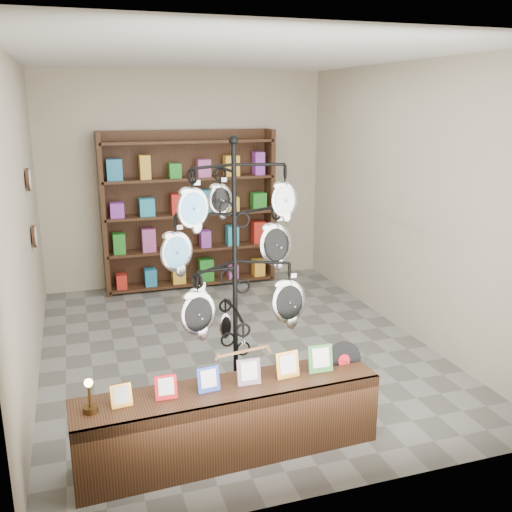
{
  "coord_description": "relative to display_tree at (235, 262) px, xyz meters",
  "views": [
    {
      "loc": [
        -1.55,
        -5.5,
        2.58
      ],
      "look_at": [
        -0.09,
        -1.0,
        1.29
      ],
      "focal_mm": 40.0,
      "sensor_mm": 36.0,
      "label": 1
    }
  ],
  "objects": [
    {
      "name": "wall_clocks",
      "position": [
        -1.6,
        2.12,
        0.15
      ],
      "size": [
        0.03,
        0.24,
        0.84
      ],
      "color": "black",
      "rests_on": "ground"
    },
    {
      "name": "room_envelope",
      "position": [
        0.37,
        1.32,
        0.5
      ],
      "size": [
        5.0,
        5.0,
        5.0
      ],
      "color": "#AEA38C",
      "rests_on": "ground"
    },
    {
      "name": "ground",
      "position": [
        0.37,
        1.32,
        -1.35
      ],
      "size": [
        5.0,
        5.0,
        0.0
      ],
      "primitive_type": "plane",
      "color": "slate",
      "rests_on": "ground"
    },
    {
      "name": "front_shelf",
      "position": [
        -0.2,
        -0.53,
        -1.07
      ],
      "size": [
        2.28,
        0.55,
        0.8
      ],
      "rotation": [
        0.0,
        0.0,
        0.04
      ],
      "color": "black",
      "rests_on": "ground"
    },
    {
      "name": "back_shelving",
      "position": [
        0.37,
        3.62,
        -0.32
      ],
      "size": [
        2.42,
        0.36,
        2.2
      ],
      "color": "black",
      "rests_on": "ground"
    },
    {
      "name": "display_tree",
      "position": [
        0.0,
        0.0,
        0.0
      ],
      "size": [
        1.2,
        1.05,
        2.34
      ],
      "rotation": [
        0.0,
        0.0,
        0.08
      ],
      "color": "black",
      "rests_on": "ground"
    }
  ]
}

